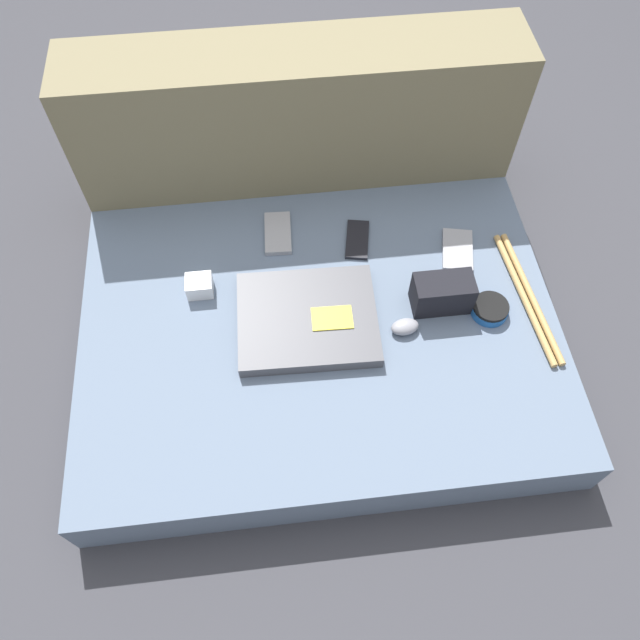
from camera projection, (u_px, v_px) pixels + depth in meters
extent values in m
plane|color=#38383D|center=(320.00, 351.00, 1.50)|extent=(8.00, 8.00, 0.00)
cube|color=slate|center=(320.00, 338.00, 1.45)|extent=(1.07, 0.80, 0.12)
cube|color=#756B4C|center=(298.00, 134.00, 1.56)|extent=(1.07, 0.20, 0.47)
cube|color=#47474C|center=(307.00, 319.00, 1.39)|extent=(0.32, 0.26, 0.03)
cube|color=yellow|center=(332.00, 318.00, 1.37)|extent=(0.09, 0.06, 0.00)
ellipsoid|color=gray|center=(405.00, 327.00, 1.38)|extent=(0.07, 0.05, 0.03)
cylinder|color=#1E569E|center=(490.00, 310.00, 1.41)|extent=(0.08, 0.08, 0.02)
cylinder|color=black|center=(491.00, 306.00, 1.40)|extent=(0.08, 0.08, 0.01)
cube|color=#99999E|center=(457.00, 250.00, 1.50)|extent=(0.10, 0.13, 0.01)
cube|color=#99999E|center=(278.00, 233.00, 1.53)|extent=(0.07, 0.13, 0.01)
cube|color=black|center=(357.00, 240.00, 1.52)|extent=(0.07, 0.13, 0.01)
cube|color=black|center=(442.00, 293.00, 1.39)|extent=(0.13, 0.07, 0.09)
cube|color=silver|center=(200.00, 286.00, 1.43)|extent=(0.06, 0.05, 0.04)
cylinder|color=tan|center=(524.00, 297.00, 1.43)|extent=(0.05, 0.36, 0.02)
cylinder|color=tan|center=(531.00, 296.00, 1.43)|extent=(0.05, 0.36, 0.02)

